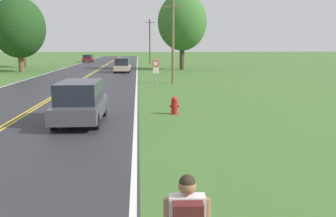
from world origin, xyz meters
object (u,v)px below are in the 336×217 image
tree_left_verge (22,27)px  tree_behind_sign (182,22)px  traffic_sign (156,67)px  tree_mid_treeline (19,28)px  car_champagne_van_mid_far (122,65)px  car_maroon_suv_receding (88,58)px  car_dark_grey_suv_mid_near (80,101)px  fire_hydrant (174,105)px

tree_left_verge → tree_behind_sign: size_ratio=0.93×
traffic_sign → tree_mid_treeline: size_ratio=0.25×
car_champagne_van_mid_far → car_maroon_suv_receding: size_ratio=1.05×
car_dark_grey_suv_mid_near → tree_mid_treeline: bearing=-157.8°
fire_hydrant → tree_left_verge: (-19.85, 41.18, 5.85)m
fire_hydrant → tree_mid_treeline: tree_mid_treeline is taller
car_maroon_suv_receding → fire_hydrant: bearing=-168.3°
fire_hydrant → car_dark_grey_suv_mid_near: (-4.41, -1.63, 0.52)m
traffic_sign → tree_mid_treeline: (-16.66, 21.06, 3.90)m
traffic_sign → car_maroon_suv_receding: (-11.93, 49.89, -0.97)m
tree_behind_sign → fire_hydrant: bearing=-97.6°
car_dark_grey_suv_mid_near → car_champagne_van_mid_far: car_dark_grey_suv_mid_near is taller
tree_behind_sign → car_dark_grey_suv_mid_near: size_ratio=2.31×
tree_mid_treeline → car_maroon_suv_receding: tree_mid_treeline is taller
tree_behind_sign → car_dark_grey_suv_mid_near: 36.91m
fire_hydrant → tree_behind_sign: tree_behind_sign is taller
car_dark_grey_suv_mid_near → car_champagne_van_mid_far: size_ratio=1.07×
tree_left_verge → car_dark_grey_suv_mid_near: size_ratio=2.15×
fire_hydrant → car_maroon_suv_receding: 60.78m
traffic_sign → tree_mid_treeline: bearing=128.3°
car_dark_grey_suv_mid_near → car_maroon_suv_receding: size_ratio=1.12×
traffic_sign → tree_behind_sign: size_ratio=0.23×
car_dark_grey_suv_mid_near → car_maroon_suv_receding: 61.65m
fire_hydrant → tree_behind_sign: (4.53, 33.72, 6.24)m
tree_left_verge → tree_behind_sign: tree_behind_sign is taller
tree_mid_treeline → car_dark_grey_suv_mid_near: (12.69, -32.30, -4.74)m
fire_hydrant → tree_left_verge: tree_left_verge is taller
tree_mid_treeline → tree_behind_sign: bearing=8.0°
traffic_sign → tree_left_verge: (-19.41, 31.57, 4.48)m
car_champagne_van_mid_far → tree_behind_sign: bearing=121.7°
fire_hydrant → car_maroon_suv_receding: car_maroon_suv_receding is taller
tree_mid_treeline → car_champagne_van_mid_far: (13.27, -1.63, -4.76)m
traffic_sign → tree_mid_treeline: tree_mid_treeline is taller
tree_mid_treeline → tree_left_verge: bearing=104.7°
traffic_sign → car_maroon_suv_receding: bearing=103.4°
traffic_sign → tree_left_verge: tree_left_verge is taller
fire_hydrant → car_maroon_suv_receding: (-12.37, 59.51, 0.40)m
traffic_sign → car_dark_grey_suv_mid_near: bearing=-109.4°
tree_behind_sign → car_maroon_suv_receding: 31.38m
car_maroon_suv_receding → tree_behind_sign: bearing=-146.8°
tree_behind_sign → tree_left_verge: bearing=163.0°
car_champagne_van_mid_far → car_dark_grey_suv_mid_near: bearing=1.4°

